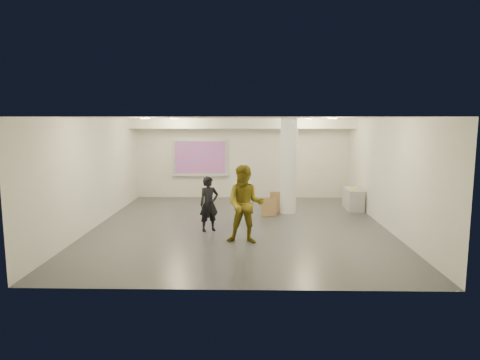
{
  "coord_description": "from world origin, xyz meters",
  "views": [
    {
      "loc": [
        0.26,
        -11.62,
        2.95
      ],
      "look_at": [
        0.0,
        0.4,
        1.25
      ],
      "focal_mm": 32.0,
      "sensor_mm": 36.0,
      "label": 1
    }
  ],
  "objects_px": {
    "column": "(288,166)",
    "man": "(245,204)",
    "credenza": "(353,199)",
    "projection_screen": "(200,158)",
    "woman": "(209,204)"
  },
  "relations": [
    {
      "from": "credenza",
      "to": "man",
      "type": "distance_m",
      "value": 5.38
    },
    {
      "from": "projection_screen",
      "to": "credenza",
      "type": "xyz_separation_m",
      "value": [
        5.32,
        -2.06,
        -1.18
      ]
    },
    {
      "from": "woman",
      "to": "column",
      "type": "bearing_deg",
      "value": 17.65
    },
    {
      "from": "projection_screen",
      "to": "credenza",
      "type": "distance_m",
      "value": 5.83
    },
    {
      "from": "column",
      "to": "projection_screen",
      "type": "height_order",
      "value": "column"
    },
    {
      "from": "column",
      "to": "man",
      "type": "height_order",
      "value": "column"
    },
    {
      "from": "projection_screen",
      "to": "credenza",
      "type": "relative_size",
      "value": 1.77
    },
    {
      "from": "woman",
      "to": "man",
      "type": "distance_m",
      "value": 1.47
    },
    {
      "from": "woman",
      "to": "man",
      "type": "height_order",
      "value": "man"
    },
    {
      "from": "column",
      "to": "man",
      "type": "relative_size",
      "value": 1.59
    },
    {
      "from": "credenza",
      "to": "woman",
      "type": "xyz_separation_m",
      "value": [
        -4.53,
        -2.91,
        0.39
      ]
    },
    {
      "from": "credenza",
      "to": "column",
      "type": "bearing_deg",
      "value": -163.36
    },
    {
      "from": "column",
      "to": "man",
      "type": "xyz_separation_m",
      "value": [
        -1.33,
        -3.4,
        -0.56
      ]
    },
    {
      "from": "credenza",
      "to": "man",
      "type": "bearing_deg",
      "value": -130.02
    },
    {
      "from": "woman",
      "to": "man",
      "type": "bearing_deg",
      "value": -75.58
    }
  ]
}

